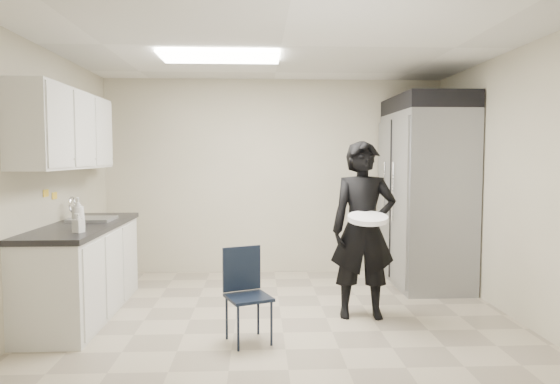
{
  "coord_description": "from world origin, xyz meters",
  "views": [
    {
      "loc": [
        -0.22,
        -4.73,
        1.57
      ],
      "look_at": [
        -0.0,
        0.2,
        1.22
      ],
      "focal_mm": 32.0,
      "sensor_mm": 36.0,
      "label": 1
    }
  ],
  "objects_px": {
    "lower_counter": "(83,272)",
    "man_tuxedo": "(363,230)",
    "folding_chair": "(249,297)",
    "commercial_fridge": "(425,199)"
  },
  "relations": [
    {
      "from": "lower_counter",
      "to": "man_tuxedo",
      "type": "relative_size",
      "value": 1.11
    },
    {
      "from": "folding_chair",
      "to": "man_tuxedo",
      "type": "height_order",
      "value": "man_tuxedo"
    },
    {
      "from": "lower_counter",
      "to": "commercial_fridge",
      "type": "relative_size",
      "value": 0.9
    },
    {
      "from": "folding_chair",
      "to": "commercial_fridge",
      "type": "bearing_deg",
      "value": 19.41
    },
    {
      "from": "lower_counter",
      "to": "folding_chair",
      "type": "xyz_separation_m",
      "value": [
        1.65,
        -0.81,
        -0.04
      ]
    },
    {
      "from": "commercial_fridge",
      "to": "man_tuxedo",
      "type": "distance_m",
      "value": 1.63
    },
    {
      "from": "lower_counter",
      "to": "commercial_fridge",
      "type": "height_order",
      "value": "commercial_fridge"
    },
    {
      "from": "commercial_fridge",
      "to": "man_tuxedo",
      "type": "height_order",
      "value": "commercial_fridge"
    },
    {
      "from": "lower_counter",
      "to": "folding_chair",
      "type": "distance_m",
      "value": 1.84
    },
    {
      "from": "lower_counter",
      "to": "folding_chair",
      "type": "height_order",
      "value": "lower_counter"
    }
  ]
}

